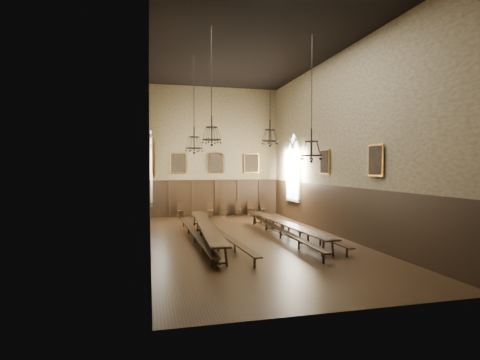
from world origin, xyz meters
name	(u,v)px	position (x,y,z in m)	size (l,w,h in m)	color
floor	(249,240)	(0.00, 0.00, -0.01)	(9.00, 18.00, 0.02)	black
ceiling	(249,46)	(0.00, 0.00, 9.01)	(9.00, 18.00, 0.02)	black
wall_back	(215,152)	(0.00, 9.01, 4.50)	(9.00, 0.02, 9.00)	#93815B
wall_front	(349,121)	(0.00, -9.01, 4.50)	(9.00, 0.02, 9.00)	#93815B
wall_left	(150,143)	(-4.51, 0.00, 4.50)	(0.02, 18.00, 9.00)	#93815B
wall_right	(337,145)	(4.51, 0.00, 4.50)	(0.02, 18.00, 9.00)	#93815B
wainscot_panelling	(249,213)	(0.00, 0.00, 1.25)	(9.00, 18.00, 2.50)	black
table_left	(206,232)	(-1.99, 0.18, 0.40)	(1.25, 10.25, 0.80)	black
table_right	(285,230)	(1.89, 0.21, 0.36)	(1.06, 9.20, 0.72)	black
bench_left_outer	(195,236)	(-2.55, -0.01, 0.29)	(0.52, 9.96, 0.45)	black
bench_left_inner	(220,235)	(-1.38, -0.10, 0.30)	(0.94, 10.31, 0.46)	black
bench_right_inner	(280,232)	(1.55, -0.09, 0.30)	(0.56, 10.39, 0.47)	black
bench_right_outer	(300,231)	(2.63, 0.13, 0.27)	(0.49, 9.45, 0.43)	black
chair_1	(181,213)	(-2.47, 8.62, 0.29)	(0.44, 0.44, 0.96)	black
chair_3	(210,213)	(-0.49, 8.49, 0.29)	(0.52, 0.52, 0.96)	black
chair_4	(223,212)	(0.48, 8.57, 0.30)	(0.54, 0.54, 1.00)	black
chair_5	(238,212)	(1.54, 8.49, 0.29)	(0.42, 0.42, 0.96)	black
chair_6	(251,211)	(2.43, 8.49, 0.31)	(0.55, 0.55, 1.03)	black
chair_7	(263,211)	(3.40, 8.60, 0.27)	(0.40, 0.40, 0.88)	black
chandelier_back_left	(194,142)	(-2.32, 2.00, 4.69)	(0.87, 0.87, 4.77)	black
chandelier_back_right	(270,136)	(1.83, 2.37, 5.10)	(0.92, 0.92, 4.33)	black
chandelier_front_left	(212,131)	(-2.10, -2.12, 4.86)	(0.77, 0.77, 4.62)	black
chandelier_front_right	(311,148)	(2.14, -2.24, 4.23)	(0.92, 0.92, 5.25)	black
portrait_back_0	(178,163)	(-2.60, 8.88, 3.70)	(1.10, 0.12, 1.40)	gold
portrait_back_1	(216,163)	(0.00, 8.88, 3.70)	(1.10, 0.12, 1.40)	gold
portrait_back_2	(252,163)	(2.60, 8.88, 3.70)	(1.10, 0.12, 1.40)	gold
portrait_left_0	(153,161)	(-4.38, 1.00, 3.70)	(0.12, 1.00, 1.30)	gold
portrait_left_1	(154,159)	(-4.38, -3.50, 3.70)	(0.12, 1.00, 1.30)	gold
portrait_right_0	(325,162)	(4.38, 1.00, 3.70)	(0.12, 1.00, 1.30)	gold
portrait_right_1	(376,160)	(4.38, -3.50, 3.70)	(0.12, 1.00, 1.30)	gold
window_right	(293,167)	(4.43, 5.50, 3.40)	(0.20, 2.20, 4.60)	white
window_left	(151,167)	(-4.43, 5.50, 3.40)	(0.20, 2.20, 4.60)	white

